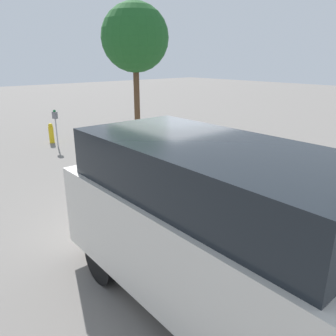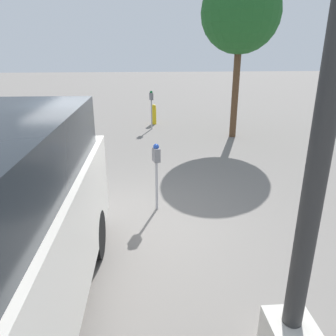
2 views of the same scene
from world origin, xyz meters
The scene contains 6 objects.
ground_plane centered at (0.00, 0.00, 0.00)m, with size 80.00×80.00×0.00m, color slate.
parking_meter_near centered at (-0.71, 0.43, 0.98)m, with size 0.22×0.15×1.32m.
parking_meter_far centered at (-7.47, 0.54, 1.08)m, with size 0.22×0.15×1.46m.
parked_van centered at (2.16, -1.43, 1.25)m, with size 4.72×2.00×2.32m.
street_tree centered at (-6.10, 3.37, 4.00)m, with size 2.53×2.53×5.29m.
fire_hydrant centered at (-8.34, 0.66, 0.41)m, with size 0.20×0.20×0.81m.
Camera 1 is at (4.61, -4.32, 3.28)m, focal length 35.00 mm.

